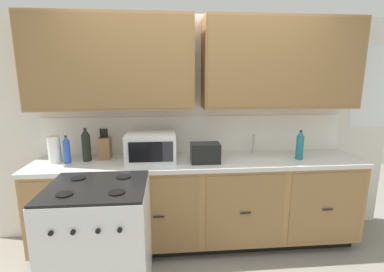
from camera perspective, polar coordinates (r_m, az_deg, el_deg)
ground_plane at (r=2.99m, az=2.06°, el=-23.93°), size 8.13×8.13×0.00m
wall_unit at (r=2.92m, az=1.14°, el=9.56°), size 4.45×0.40×2.37m
counter_run at (r=3.00m, az=1.44°, el=-13.13°), size 3.28×0.64×0.93m
stove_range at (r=2.50m, az=-18.07°, el=-19.57°), size 0.76×0.68×0.95m
microwave at (r=2.78m, az=-8.30°, el=-2.26°), size 0.48×0.37×0.28m
toaster at (r=2.73m, az=2.70°, el=-3.42°), size 0.28×0.18×0.19m
knife_block at (r=2.98m, az=-17.22°, el=-2.23°), size 0.11×0.14×0.31m
sink_faucet at (r=3.14m, az=12.34°, el=-1.54°), size 0.02×0.02×0.20m
paper_towel_roll at (r=3.02m, az=-26.11°, el=-2.44°), size 0.12×0.12×0.26m
bottle_dark at (r=2.95m, az=-20.63°, el=-1.72°), size 0.08×0.08×0.33m
bottle_teal at (r=3.02m, az=21.01°, el=-1.75°), size 0.07×0.07×0.30m
bottle_blue at (r=2.95m, az=-24.02°, el=-2.55°), size 0.06×0.06×0.27m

